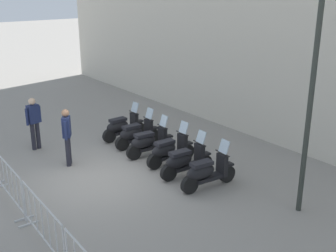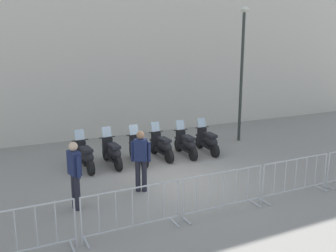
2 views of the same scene
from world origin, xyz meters
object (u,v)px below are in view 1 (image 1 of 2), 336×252
at_px(motorcycle_1, 136,134).
at_px(barrier_segment_2, 9,183).
at_px(motorcycle_5, 207,172).
at_px(officer_near_row_end, 34,120).
at_px(motorcycle_2, 149,142).
at_px(motorcycle_0, 122,127).
at_px(motorcycle_4, 185,161).
at_px(motorcycle_3, 169,150).
at_px(street_lamp, 314,72).
at_px(officer_mid_plaza, 67,134).
at_px(barrier_segment_3, 43,224).

distance_m(motorcycle_1, barrier_segment_2, 4.72).
distance_m(motorcycle_1, motorcycle_5, 3.67).
distance_m(motorcycle_1, officer_near_row_end, 3.32).
bearing_deg(officer_near_row_end, motorcycle_2, 35.93).
distance_m(motorcycle_0, motorcycle_4, 3.67).
height_order(motorcycle_0, motorcycle_3, same).
bearing_deg(motorcycle_1, motorcycle_3, -8.38).
height_order(motorcycle_1, motorcycle_3, same).
xyz_separation_m(motorcycle_0, street_lamp, (6.80, -0.13, 2.86)).
bearing_deg(motorcycle_5, motorcycle_2, 170.90).
distance_m(motorcycle_4, officer_mid_plaza, 3.56).
height_order(street_lamp, officer_near_row_end, street_lamp).
bearing_deg(motorcycle_5, officer_near_row_end, -162.85).
relative_size(motorcycle_0, motorcycle_4, 1.01).
bearing_deg(motorcycle_4, motorcycle_5, -8.51).
height_order(motorcycle_2, officer_near_row_end, officer_near_row_end).
distance_m(street_lamp, officer_near_row_end, 8.76).
relative_size(motorcycle_3, street_lamp, 0.32).
bearing_deg(motorcycle_1, motorcycle_0, 170.87).
relative_size(motorcycle_2, barrier_segment_3, 0.78).
distance_m(motorcycle_0, officer_mid_plaza, 2.67).
distance_m(motorcycle_4, motorcycle_5, 0.92).
height_order(motorcycle_2, barrier_segment_2, motorcycle_2).
xyz_separation_m(motorcycle_0, motorcycle_1, (0.90, -0.15, 0.00)).
height_order(motorcycle_0, barrier_segment_2, motorcycle_0).
distance_m(motorcycle_0, motorcycle_2, 1.83).
xyz_separation_m(motorcycle_0, motorcycle_2, (1.79, -0.38, 0.00)).
relative_size(barrier_segment_3, officer_mid_plaza, 1.28).
distance_m(motorcycle_2, motorcycle_3, 0.93).
bearing_deg(motorcycle_4, barrier_segment_3, -86.40).
bearing_deg(motorcycle_1, motorcycle_2, -14.78).
xyz_separation_m(street_lamp, officer_near_row_end, (-8.07, -2.46, -2.33)).
bearing_deg(motorcycle_2, motorcycle_5, -9.10).
bearing_deg(motorcycle_3, motorcycle_2, 177.93).
bearing_deg(officer_near_row_end, motorcycle_3, 28.70).
height_order(motorcycle_5, officer_near_row_end, officer_near_row_end).
xyz_separation_m(motorcycle_5, officer_mid_plaza, (-3.89, -1.73, 0.53)).
bearing_deg(motorcycle_0, street_lamp, -1.13).
bearing_deg(motorcycle_5, motorcycle_3, 167.34).
relative_size(street_lamp, officer_mid_plaza, 3.15).
bearing_deg(motorcycle_0, officer_near_row_end, -116.07).
bearing_deg(barrier_segment_3, officer_mid_plaza, 141.32).
relative_size(motorcycle_3, barrier_segment_3, 0.78).
bearing_deg(motorcycle_4, motorcycle_1, 168.81).
distance_m(motorcycle_3, barrier_segment_3, 4.89).
bearing_deg(barrier_segment_2, officer_mid_plaza, 113.19).
xyz_separation_m(motorcycle_2, motorcycle_3, (0.93, -0.03, 0.00)).
relative_size(barrier_segment_2, street_lamp, 0.41).
xyz_separation_m(motorcycle_1, motorcycle_3, (1.82, -0.27, 0.00)).
bearing_deg(street_lamp, barrier_segment_3, -120.13).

